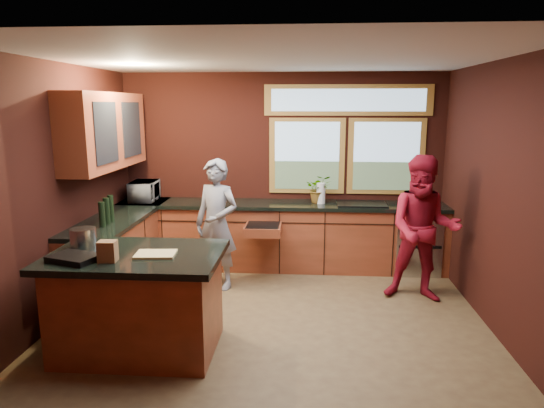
# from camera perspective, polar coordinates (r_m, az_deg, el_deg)

# --- Properties ---
(floor) EXTENTS (4.50, 4.50, 0.00)m
(floor) POSITION_cam_1_polar(r_m,az_deg,el_deg) (5.36, -0.00, -13.33)
(floor) COLOR brown
(floor) RESTS_ON ground
(room_shell) EXTENTS (4.52, 4.02, 2.71)m
(room_shell) POSITION_cam_1_polar(r_m,az_deg,el_deg) (5.27, -6.27, 6.54)
(room_shell) COLOR black
(room_shell) RESTS_ON ground
(back_counter) EXTENTS (4.50, 0.64, 0.93)m
(back_counter) POSITION_cam_1_polar(r_m,az_deg,el_deg) (6.78, 2.71, -3.73)
(back_counter) COLOR #592815
(back_counter) RESTS_ON floor
(left_counter) EXTENTS (0.64, 2.30, 0.93)m
(left_counter) POSITION_cam_1_polar(r_m,az_deg,el_deg) (6.40, -17.20, -5.19)
(left_counter) COLOR #592815
(left_counter) RESTS_ON floor
(island) EXTENTS (1.55, 1.05, 0.95)m
(island) POSITION_cam_1_polar(r_m,az_deg,el_deg) (4.72, -15.43, -10.99)
(island) COLOR #592815
(island) RESTS_ON floor
(person_grey) EXTENTS (0.70, 0.59, 1.62)m
(person_grey) POSITION_cam_1_polar(r_m,az_deg,el_deg) (6.02, -6.52, -2.40)
(person_grey) COLOR slate
(person_grey) RESTS_ON floor
(person_red) EXTENTS (0.94, 0.79, 1.71)m
(person_red) POSITION_cam_1_polar(r_m,az_deg,el_deg) (5.84, 17.38, -2.85)
(person_red) COLOR maroon
(person_red) RESTS_ON floor
(microwave) EXTENTS (0.37, 0.52, 0.28)m
(microwave) POSITION_cam_1_polar(r_m,az_deg,el_deg) (7.03, -14.79, 1.48)
(microwave) COLOR #999999
(microwave) RESTS_ON left_counter
(potted_plant) EXTENTS (0.35, 0.30, 0.39)m
(potted_plant) POSITION_cam_1_polar(r_m,az_deg,el_deg) (6.69, 5.56, 1.79)
(potted_plant) COLOR #999999
(potted_plant) RESTS_ON back_counter
(paper_towel) EXTENTS (0.12, 0.12, 0.28)m
(paper_towel) POSITION_cam_1_polar(r_m,az_deg,el_deg) (6.65, 5.77, 1.26)
(paper_towel) COLOR silver
(paper_towel) RESTS_ON back_counter
(cutting_board) EXTENTS (0.37, 0.28, 0.02)m
(cutting_board) POSITION_cam_1_polar(r_m,az_deg,el_deg) (4.45, -13.54, -5.75)
(cutting_board) COLOR tan
(cutting_board) RESTS_ON island
(stock_pot) EXTENTS (0.24, 0.24, 0.18)m
(stock_pot) POSITION_cam_1_polar(r_m,az_deg,el_deg) (4.88, -21.31, -3.72)
(stock_pot) COLOR #ABABAF
(stock_pot) RESTS_ON island
(paper_bag) EXTENTS (0.16, 0.13, 0.18)m
(paper_bag) POSITION_cam_1_polar(r_m,az_deg,el_deg) (4.37, -18.78, -5.29)
(paper_bag) COLOR brown
(paper_bag) RESTS_ON island
(black_tray) EXTENTS (0.47, 0.39, 0.05)m
(black_tray) POSITION_cam_1_polar(r_m,az_deg,el_deg) (4.51, -22.25, -5.88)
(black_tray) COLOR black
(black_tray) RESTS_ON island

